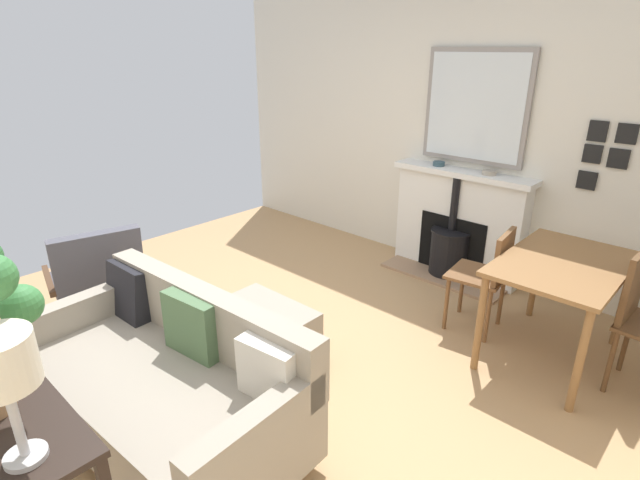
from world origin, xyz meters
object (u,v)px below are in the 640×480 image
Objects in this scene: mantel_bowl_far at (489,172)px; sofa at (167,381)px; table_lamp_far_end at (0,368)px; fireplace at (456,229)px; armchair_accent at (98,274)px; mantel_bowl_near at (439,163)px; ottoman at (259,330)px; dining_chair_near_fireplace at (488,272)px; dining_table at (562,275)px.

sofa is (3.04, -0.35, -0.69)m from mantel_bowl_far.
sofa is 3.62× the size of table_lamp_far_end.
fireplace is 2.74× the size of table_lamp_far_end.
fireplace is 3.14m from armchair_accent.
mantel_bowl_near is 0.16× the size of ottoman.
ottoman is at bearing -13.68° from mantel_bowl_far.
ottoman is at bearing 117.22° from armchair_accent.
dining_chair_near_fireplace is (-2.23, 0.80, 0.15)m from sofa.
ottoman is at bearing -1.11° from mantel_bowl_near.
mantel_bowl_far reaches higher than sofa.
mantel_bowl_near reaches higher than armchair_accent.
ottoman is at bearing -34.79° from dining_chair_near_fireplace.
mantel_bowl_far is 3.32m from armchair_accent.
table_lamp_far_end is (1.03, 1.84, 0.64)m from armchair_accent.
dining_chair_near_fireplace is (-3.03, 0.28, -0.63)m from table_lamp_far_end.
mantel_bowl_far is 0.15× the size of dining_chair_near_fireplace.
ottoman is (2.23, -0.54, -0.81)m from mantel_bowl_far.
dining_chair_near_fireplace is at bearing 49.43° from mantel_bowl_near.
dining_table reaches higher than ottoman.
fireplace is 3.91m from table_lamp_far_end.
table_lamp_far_end reaches higher than mantel_bowl_near.
fireplace is 1.23× the size of dining_table.
armchair_accent is at bearing -52.75° from dining_table.
dining_table is (0.82, 0.95, -0.40)m from mantel_bowl_far.
mantel_bowl_near is 0.11× the size of dining_table.
mantel_bowl_far is 1.07m from dining_chair_near_fireplace.
table_lamp_far_end is at bearing -14.48° from dining_table.
fireplace reaches higher than sofa.
mantel_bowl_near is at bearing 157.36° from armchair_accent.
ottoman is 1.98m from table_lamp_far_end.
table_lamp_far_end is (3.82, 0.41, 0.68)m from fireplace.
armchair_accent is at bearing -62.78° from ottoman.
dining_table is (-1.41, 1.49, 0.41)m from ottoman.
mantel_bowl_far is at bearing 166.32° from ottoman.
mantel_bowl_near is 2.37m from ottoman.
mantel_bowl_near is 0.13× the size of armchair_accent.
ottoman is at bearing -156.17° from table_lamp_far_end.
armchair_accent is at bearing -27.10° from fireplace.
armchair_accent is 1.81× the size of table_lamp_far_end.
dining_chair_near_fireplace is at bearing 145.21° from ottoman.
armchair_accent is 2.20m from table_lamp_far_end.
fireplace is 1.45m from dining_table.
sofa is at bearing 2.72° from mantel_bowl_near.
mantel_bowl_far is at bearing -130.74° from dining_table.
mantel_bowl_near is at bearing -90.00° from mantel_bowl_far.
fireplace is 0.64m from mantel_bowl_far.
sofa is at bearing -30.38° from dining_table.
table_lamp_far_end is at bearing 9.87° from mantel_bowl_near.
mantel_bowl_far is at bearing -151.17° from dining_chair_near_fireplace.
armchair_accent is (2.81, -1.67, -0.55)m from mantel_bowl_far.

